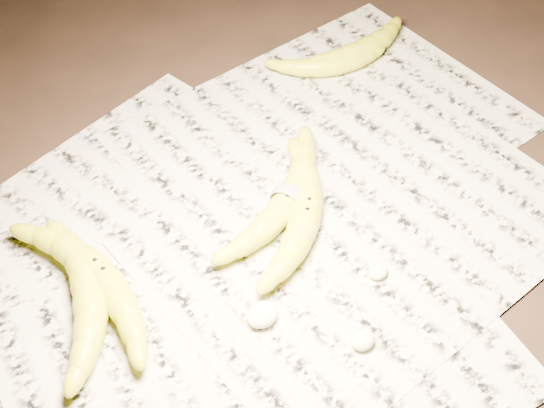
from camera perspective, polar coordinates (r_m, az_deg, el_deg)
ground at (r=1.00m, az=1.40°, el=-1.76°), size 3.00×3.00×0.00m
newspaper_patch at (r=0.98m, az=-0.73°, el=-2.27°), size 0.90×0.70×0.01m
banana_left_a at (r=0.94m, az=-12.86°, el=-5.10°), size 0.09×0.24×0.04m
banana_left_b at (r=0.92m, az=-13.62°, el=-6.55°), size 0.14×0.22×0.04m
banana_center at (r=0.98m, az=2.58°, el=-0.59°), size 0.21×0.20×0.04m
banana_taped at (r=0.99m, az=1.25°, el=0.45°), size 0.24×0.16×0.04m
banana_upper_a at (r=1.21m, az=4.33°, el=10.45°), size 0.17×0.12×0.03m
banana_upper_b at (r=1.24m, az=6.59°, el=11.43°), size 0.19×0.07×0.04m
measuring_tape at (r=0.99m, az=1.25°, el=0.45°), size 0.03×0.05×0.05m
flesh_chunk_a at (r=0.89m, az=-0.75°, el=-8.18°), size 0.04×0.03×0.02m
flesh_chunk_b at (r=0.88m, az=6.89°, el=-10.02°), size 0.03×0.02×0.02m
flesh_chunk_c at (r=0.94m, az=8.01°, el=-4.94°), size 0.03×0.02×0.01m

